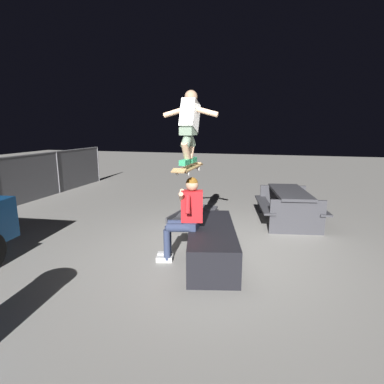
{
  "coord_description": "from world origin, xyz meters",
  "views": [
    {
      "loc": [
        -4.84,
        -0.96,
        2.14
      ],
      "look_at": [
        -0.31,
        0.25,
        1.14
      ],
      "focal_mm": 28.49,
      "sensor_mm": 36.0,
      "label": 1
    }
  ],
  "objects": [
    {
      "name": "kicker_ramp",
      "position": [
        1.86,
        0.8,
        0.05
      ],
      "size": [
        1.3,
        1.02,
        0.32
      ],
      "color": "#38383D",
      "rests_on": "ground"
    },
    {
      "name": "ground_plane",
      "position": [
        0.0,
        0.0,
        0.0
      ],
      "size": [
        40.0,
        40.0,
        0.0
      ],
      "primitive_type": "plane",
      "color": "gray"
    },
    {
      "name": "picnic_table_back",
      "position": [
        2.18,
        -1.36,
        0.5
      ],
      "size": [
        1.9,
        1.61,
        0.75
      ],
      "color": "#38383D",
      "rests_on": "ground"
    },
    {
      "name": "person_sitting_on_ledge",
      "position": [
        -0.34,
        0.36,
        0.78
      ],
      "size": [
        0.59,
        0.79,
        1.38
      ],
      "color": "#2D3856",
      "rests_on": "ground"
    },
    {
      "name": "ledge_box_main",
      "position": [
        -0.18,
        -0.05,
        0.27
      ],
      "size": [
        2.17,
        1.19,
        0.54
      ],
      "primitive_type": "cube",
      "rotation": [
        0.0,
        0.0,
        0.23
      ],
      "color": "black",
      "rests_on": "ground"
    },
    {
      "name": "skater_airborne",
      "position": [
        -0.19,
        0.32,
        2.2
      ],
      "size": [
        0.62,
        0.89,
        1.12
      ],
      "color": "#2D9E66"
    },
    {
      "name": "skateboard",
      "position": [
        -0.25,
        0.33,
        1.51
      ],
      "size": [
        1.03,
        0.24,
        0.13
      ],
      "color": "#AD8451"
    }
  ]
}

